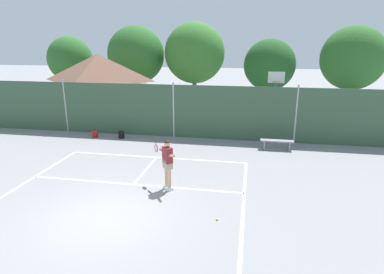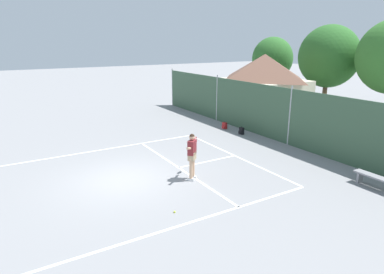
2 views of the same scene
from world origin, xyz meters
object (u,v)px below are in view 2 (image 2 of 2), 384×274
(tennis_player, at_px, (192,152))
(tennis_ball, at_px, (175,212))
(backpack_black, at_px, (241,131))
(courtside_bench, at_px, (376,179))
(backpack_red, at_px, (225,126))

(tennis_player, bearing_deg, tennis_ball, -42.64)
(tennis_ball, distance_m, backpack_black, 9.84)
(backpack_black, bearing_deg, tennis_ball, -51.27)
(tennis_ball, bearing_deg, courtside_bench, 73.08)
(tennis_player, bearing_deg, backpack_red, 134.71)
(tennis_ball, xyz_separation_m, backpack_red, (-7.66, 7.56, 0.16))
(tennis_ball, height_order, backpack_black, backpack_black)
(tennis_ball, xyz_separation_m, courtside_bench, (2.18, 7.16, 0.33))
(tennis_player, relative_size, backpack_black, 4.01)
(tennis_ball, bearing_deg, backpack_black, 128.73)
(tennis_player, distance_m, courtside_bench, 6.81)
(backpack_red, bearing_deg, courtside_bench, -2.32)
(tennis_player, relative_size, courtside_bench, 1.16)
(tennis_ball, relative_size, backpack_black, 0.14)
(backpack_red, bearing_deg, tennis_player, -45.29)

